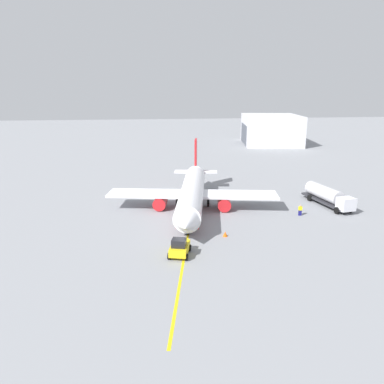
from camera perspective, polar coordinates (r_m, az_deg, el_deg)
ground_plane at (r=59.80m, az=0.00°, el=-2.77°), size 400.00×400.00×0.00m
airplane at (r=59.50m, az=0.02°, el=-0.18°), size 33.45×27.95×9.68m
fuel_tanker at (r=65.52m, az=20.30°, el=-0.54°), size 11.58×4.26×3.15m
pushback_tug at (r=43.43m, az=-1.95°, el=-8.58°), size 4.00×3.12×2.20m
refueling_worker at (r=59.32m, az=16.42°, el=-2.74°), size 0.42×0.56×1.71m
safety_cone_nose at (r=49.23m, az=5.16°, el=-6.49°), size 0.63×0.63×0.70m
distant_hangar at (r=137.60m, az=12.09°, el=9.45°), size 27.10×22.90×10.34m
taxi_line_marking at (r=59.80m, az=0.00°, el=-2.77°), size 66.26×12.76×0.01m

